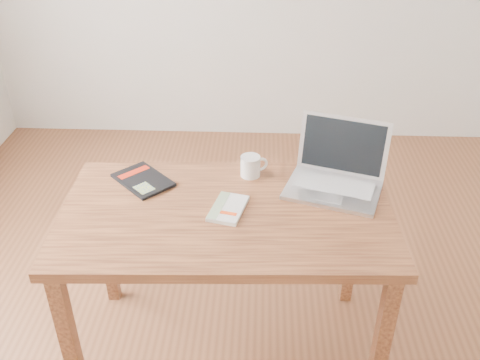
{
  "coord_description": "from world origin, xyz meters",
  "views": [
    {
      "loc": [
        -0.03,
        -1.78,
        1.93
      ],
      "look_at": [
        -0.1,
        -0.07,
        0.85
      ],
      "focal_mm": 40.0,
      "sensor_mm": 36.0,
      "label": 1
    }
  ],
  "objects_px": {
    "coffee_mug": "(251,166)",
    "black_guidebook": "(143,180)",
    "white_guidebook": "(228,208)",
    "laptop": "(336,174)",
    "desk": "(227,229)"
  },
  "relations": [
    {
      "from": "white_guidebook",
      "to": "black_guidebook",
      "type": "relative_size",
      "value": 0.73
    },
    {
      "from": "desk",
      "to": "coffee_mug",
      "type": "height_order",
      "value": "coffee_mug"
    },
    {
      "from": "laptop",
      "to": "coffee_mug",
      "type": "bearing_deg",
      "value": -172.11
    },
    {
      "from": "coffee_mug",
      "to": "black_guidebook",
      "type": "bearing_deg",
      "value": 166.43
    },
    {
      "from": "white_guidebook",
      "to": "black_guidebook",
      "type": "distance_m",
      "value": 0.41
    },
    {
      "from": "white_guidebook",
      "to": "coffee_mug",
      "type": "distance_m",
      "value": 0.27
    },
    {
      "from": "desk",
      "to": "coffee_mug",
      "type": "distance_m",
      "value": 0.31
    },
    {
      "from": "desk",
      "to": "laptop",
      "type": "height_order",
      "value": "laptop"
    },
    {
      "from": "white_guidebook",
      "to": "coffee_mug",
      "type": "bearing_deg",
      "value": 86.49
    },
    {
      "from": "white_guidebook",
      "to": "laptop",
      "type": "distance_m",
      "value": 0.47
    },
    {
      "from": "white_guidebook",
      "to": "laptop",
      "type": "relative_size",
      "value": 0.48
    },
    {
      "from": "white_guidebook",
      "to": "coffee_mug",
      "type": "xyz_separation_m",
      "value": [
        0.08,
        0.26,
        0.04
      ]
    },
    {
      "from": "desk",
      "to": "white_guidebook",
      "type": "relative_size",
      "value": 6.08
    },
    {
      "from": "black_guidebook",
      "to": "coffee_mug",
      "type": "xyz_separation_m",
      "value": [
        0.44,
        0.07,
        0.04
      ]
    },
    {
      "from": "black_guidebook",
      "to": "coffee_mug",
      "type": "relative_size",
      "value": 2.5
    }
  ]
}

